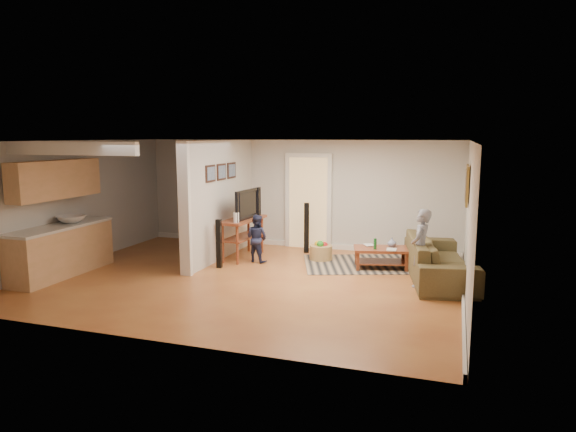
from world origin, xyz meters
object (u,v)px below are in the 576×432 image
at_px(speaker_right, 306,228).
at_px(toddler, 257,262).
at_px(tv_console, 243,222).
at_px(speaker_left, 219,244).
at_px(coffee_table, 382,252).
at_px(child, 419,286).
at_px(sofa, 438,279).
at_px(toy_basket, 321,252).

bearing_deg(speaker_right, toddler, -140.50).
bearing_deg(tv_console, speaker_left, -93.31).
bearing_deg(coffee_table, toddler, -173.70).
relative_size(coffee_table, toddler, 1.17).
relative_size(child, toddler, 1.37).
xyz_separation_m(sofa, tv_console, (-4.04, 0.43, 0.78)).
height_order(sofa, toy_basket, toy_basket).
relative_size(tv_console, toddler, 1.40).
relative_size(coffee_table, toy_basket, 2.45).
height_order(toy_basket, toddler, toddler).
xyz_separation_m(speaker_left, child, (3.86, -0.05, -0.49)).
height_order(tv_console, toy_basket, tv_console).
relative_size(speaker_left, speaker_right, 0.86).
bearing_deg(child, speaker_right, -114.48).
xyz_separation_m(sofa, child, (-0.30, -0.56, 0.00)).
bearing_deg(coffee_table, speaker_right, 154.28).
relative_size(speaker_left, toy_basket, 2.04).
relative_size(tv_console, speaker_right, 1.23).
bearing_deg(tv_console, toddler, -27.50).
xyz_separation_m(sofa, toddler, (-3.64, 0.18, 0.00)).
bearing_deg(speaker_left, sofa, 2.61).
relative_size(tv_console, speaker_left, 1.43).
distance_m(toy_basket, child, 2.49).
xyz_separation_m(coffee_table, tv_console, (-2.94, -0.03, 0.45)).
distance_m(tv_console, speaker_right, 1.46).
height_order(coffee_table, speaker_left, speaker_left).
height_order(toy_basket, child, child).
distance_m(sofa, toy_basket, 2.53).
bearing_deg(child, coffee_table, -130.48).
xyz_separation_m(tv_console, speaker_right, (1.14, 0.90, -0.21)).
bearing_deg(speaker_right, sofa, -42.45).
xyz_separation_m(speaker_right, toy_basket, (0.49, -0.58, -0.39)).
bearing_deg(toddler, coffee_table, -159.00).
distance_m(coffee_table, child, 1.34).
height_order(tv_console, speaker_left, tv_console).
height_order(sofa, coffee_table, coffee_table).
height_order(sofa, speaker_left, speaker_left).
bearing_deg(coffee_table, child, -52.08).
xyz_separation_m(tv_console, speaker_left, (-0.12, -0.94, -0.29)).
xyz_separation_m(coffee_table, toddler, (-2.54, -0.28, -0.32)).
relative_size(sofa, speaker_left, 2.65).
bearing_deg(sofa, toy_basket, 61.92).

